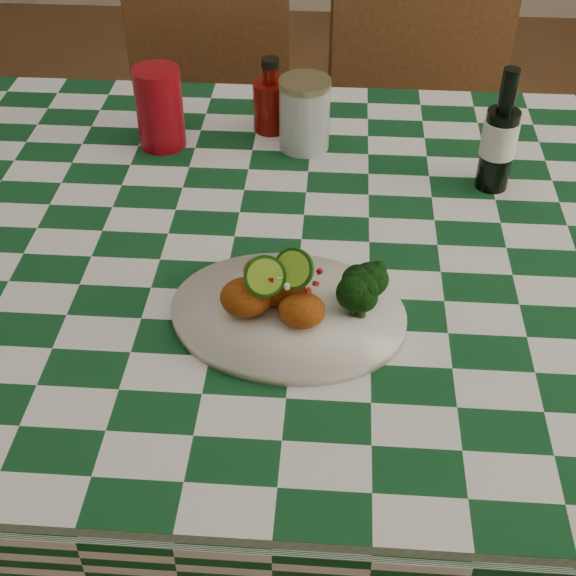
# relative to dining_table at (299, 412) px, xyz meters

# --- Properties ---
(ground) EXTENTS (5.00, 5.00, 0.00)m
(ground) POSITION_rel_dining_table_xyz_m (0.00, 0.00, -0.39)
(ground) COLOR brown
(ground) RESTS_ON ground
(dining_table) EXTENTS (1.66, 1.06, 0.79)m
(dining_table) POSITION_rel_dining_table_xyz_m (0.00, 0.00, 0.00)
(dining_table) COLOR #10431F
(dining_table) RESTS_ON ground
(plate) EXTENTS (0.34, 0.28, 0.02)m
(plate) POSITION_rel_dining_table_xyz_m (-0.01, -0.18, 0.40)
(plate) COLOR silver
(plate) RESTS_ON dining_table
(fried_chicken_pile) EXTENTS (0.13, 0.10, 0.08)m
(fried_chicken_pile) POSITION_rel_dining_table_xyz_m (-0.01, -0.18, 0.45)
(fried_chicken_pile) COLOR #A94B10
(fried_chicken_pile) RESTS_ON plate
(broccoli_side) EXTENTS (0.08, 0.08, 0.06)m
(broccoli_side) POSITION_rel_dining_table_xyz_m (0.08, -0.17, 0.44)
(broccoli_side) COLOR black
(broccoli_side) RESTS_ON plate
(red_tumbler) EXTENTS (0.09, 0.09, 0.14)m
(red_tumbler) POSITION_rel_dining_table_xyz_m (-0.26, 0.27, 0.46)
(red_tumbler) COLOR maroon
(red_tumbler) RESTS_ON dining_table
(ketchup_bottle) EXTENTS (0.07, 0.07, 0.14)m
(ketchup_bottle) POSITION_rel_dining_table_xyz_m (-0.08, 0.34, 0.46)
(ketchup_bottle) COLOR #6C0B05
(ketchup_bottle) RESTS_ON dining_table
(mason_jar) EXTENTS (0.10, 0.10, 0.13)m
(mason_jar) POSITION_rel_dining_table_xyz_m (-0.01, 0.28, 0.46)
(mason_jar) COLOR #B2BCBA
(mason_jar) RESTS_ON dining_table
(beer_bottle) EXTENTS (0.06, 0.06, 0.21)m
(beer_bottle) POSITION_rel_dining_table_xyz_m (0.30, 0.17, 0.50)
(beer_bottle) COLOR black
(beer_bottle) RESTS_ON dining_table
(wooden_chair_left) EXTENTS (0.46, 0.47, 0.86)m
(wooden_chair_left) POSITION_rel_dining_table_xyz_m (-0.25, 0.70, 0.04)
(wooden_chair_left) COLOR #472814
(wooden_chair_left) RESTS_ON ground
(wooden_chair_right) EXTENTS (0.54, 0.56, 1.01)m
(wooden_chair_right) POSITION_rel_dining_table_xyz_m (0.29, 0.76, 0.11)
(wooden_chair_right) COLOR #472814
(wooden_chair_right) RESTS_ON ground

